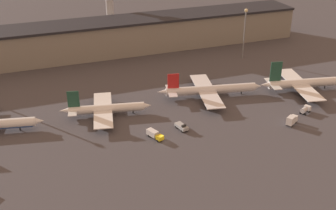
{
  "coord_description": "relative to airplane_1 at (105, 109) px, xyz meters",
  "views": [
    {
      "loc": [
        -42.62,
        -118.79,
        78.33
      ],
      "look_at": [
        7.33,
        15.33,
        6.0
      ],
      "focal_mm": 45.0,
      "sensor_mm": 36.0,
      "label": 1
    }
  ],
  "objects": [
    {
      "name": "airplane_3",
      "position": [
        86.44,
        -6.78,
        0.37
      ],
      "size": [
        38.16,
        35.7,
        14.06
      ],
      "rotation": [
        0.0,
        0.0,
        -0.2
      ],
      "color": "white",
      "rests_on": "ground"
    },
    {
      "name": "airplane_2",
      "position": [
        45.77,
        1.5,
        0.18
      ],
      "size": [
        45.55,
        35.31,
        11.38
      ],
      "rotation": [
        0.0,
        0.0,
        -0.2
      ],
      "color": "silver",
      "rests_on": "ground"
    },
    {
      "name": "ground",
      "position": [
        14.68,
        -26.6,
        -2.89
      ],
      "size": [
        600.0,
        600.0,
        0.0
      ],
      "primitive_type": "plane",
      "color": "#423F44"
    },
    {
      "name": "terminal_building",
      "position": [
        14.68,
        69.88,
        6.2
      ],
      "size": [
        224.92,
        22.65,
        18.07
      ],
      "color": "gray",
      "rests_on": "ground"
    },
    {
      "name": "control_tower",
      "position": [
        25.47,
        95.44,
        19.99
      ],
      "size": [
        9.0,
        9.0,
        39.16
      ],
      "color": "#99999E",
      "rests_on": "ground"
    },
    {
      "name": "service_vehicle_4",
      "position": [
        12.48,
        -23.07,
        -1.3
      ],
      "size": [
        4.82,
        7.46,
        2.76
      ],
      "rotation": [
        0.0,
        0.0,
        -1.17
      ],
      "color": "gold",
      "rests_on": "ground"
    },
    {
      "name": "service_vehicle_2",
      "position": [
        23.87,
        -20.73,
        -1.66
      ],
      "size": [
        3.73,
        6.26,
        2.63
      ],
      "rotation": [
        0.0,
        0.0,
        -1.35
      ],
      "color": "#9EA3A8",
      "rests_on": "ground"
    },
    {
      "name": "service_vehicle_1",
      "position": [
        64.04,
        -31.82,
        -0.87
      ],
      "size": [
        6.01,
        4.84,
        3.7
      ],
      "rotation": [
        0.0,
        0.0,
        0.54
      ],
      "color": "white",
      "rests_on": "ground"
    },
    {
      "name": "airplane_1",
      "position": [
        0.0,
        0.0,
        0.0
      ],
      "size": [
        35.61,
        31.26,
        11.24
      ],
      "rotation": [
        0.0,
        0.0,
        -0.2
      ],
      "color": "white",
      "rests_on": "ground"
    },
    {
      "name": "lamp_post_1",
      "position": [
        82.58,
        38.29,
        13.68
      ],
      "size": [
        1.8,
        1.8,
        26.22
      ],
      "color": "slate",
      "rests_on": "ground"
    },
    {
      "name": "service_vehicle_0",
      "position": [
        74.79,
        -25.72,
        -1.33
      ],
      "size": [
        5.42,
        4.28,
        2.69
      ],
      "rotation": [
        0.0,
        0.0,
        0.46
      ],
      "color": "white",
      "rests_on": "ground"
    }
  ]
}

